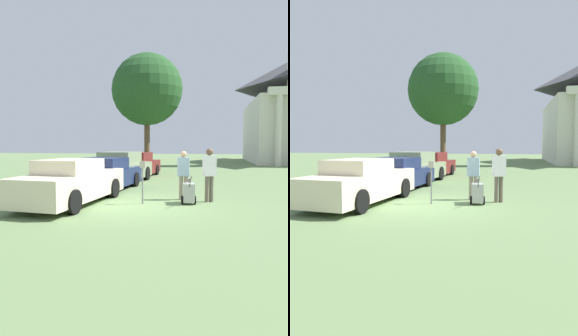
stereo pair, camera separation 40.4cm
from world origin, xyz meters
TOP-DOWN VIEW (x-y plane):
  - ground_plane at (0.00, 0.00)m, footprint 120.00×120.00m
  - parked_car_cream at (-2.22, -0.07)m, footprint 2.22×5.10m
  - parked_car_navy at (-2.22, 3.29)m, footprint 2.31×4.85m
  - parked_car_sage at (-2.23, 5.95)m, footprint 2.28×5.35m
  - parked_car_maroon at (-2.23, 9.29)m, footprint 2.31×5.03m
  - parking_meter at (0.07, 0.33)m, footprint 0.18×0.09m
  - person_worker at (1.31, 1.47)m, footprint 0.43×0.23m
  - person_supervisor at (2.21, 1.17)m, footprint 0.47×0.39m
  - equipment_cart at (1.56, 0.57)m, footprint 0.51×1.00m
  - shade_tree at (-2.70, 15.19)m, footprint 5.52×5.52m

SIDE VIEW (x-z plane):
  - ground_plane at x=0.00m, z-range 0.00..0.00m
  - equipment_cart at x=1.56m, z-range -0.11..0.89m
  - parked_car_navy at x=-2.22m, z-range -0.04..1.35m
  - parked_car_maroon at x=-2.23m, z-range -0.06..1.43m
  - parked_car_cream at x=-2.22m, z-range -0.04..1.44m
  - parked_car_sage at x=-2.23m, z-range -0.06..1.53m
  - parking_meter at x=0.07m, z-range 0.27..1.69m
  - person_worker at x=1.31m, z-range 0.12..1.85m
  - person_supervisor at x=2.21m, z-range 0.14..1.96m
  - shade_tree at x=-2.70m, z-range 1.71..10.70m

